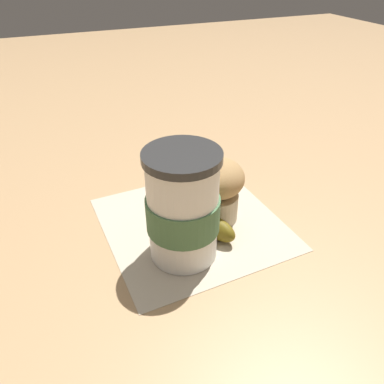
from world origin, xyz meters
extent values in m
plane|color=tan|center=(0.00, 0.00, 0.00)|extent=(3.00, 3.00, 0.00)
cube|color=beige|center=(0.00, 0.00, 0.00)|extent=(0.26, 0.26, 0.00)
cylinder|color=white|center=(-0.05, 0.03, 0.07)|extent=(0.09, 0.09, 0.14)
cylinder|color=#2D2D2D|center=(-0.05, 0.03, 0.15)|extent=(0.09, 0.09, 0.01)
cylinder|color=#4C754C|center=(-0.05, 0.03, 0.07)|extent=(0.09, 0.09, 0.04)
cylinder|color=beige|center=(0.00, -0.04, 0.02)|extent=(0.06, 0.06, 0.04)
ellipsoid|color=#AD8451|center=(0.00, -0.04, 0.07)|extent=(0.08, 0.08, 0.06)
ellipsoid|color=gold|center=(0.07, 0.00, 0.02)|extent=(0.06, 0.05, 0.03)
ellipsoid|color=gold|center=(0.01, 0.00, 0.02)|extent=(0.07, 0.04, 0.03)
ellipsoid|color=brown|center=(-0.04, -0.02, 0.02)|extent=(0.06, 0.05, 0.03)
camera|label=1|loc=(-0.40, 0.17, 0.35)|focal=35.00mm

